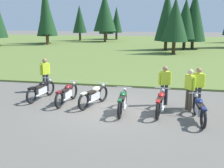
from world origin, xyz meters
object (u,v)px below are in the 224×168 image
(motorcycle_navy, at_px, (199,109))
(motorcycle_red, at_px, (160,102))
(rider_in_hivis_vest, at_px, (165,83))
(motorcycle_british_green, at_px, (122,101))
(rider_near_row_end, at_px, (198,85))
(motorcycle_cream, at_px, (94,95))
(motorcycle_maroon, at_px, (67,93))
(rider_checking_bike, at_px, (45,73))
(motorcycle_black, at_px, (41,90))
(rider_with_back_turned, at_px, (190,87))

(motorcycle_navy, bearing_deg, motorcycle_red, 158.29)
(rider_in_hivis_vest, bearing_deg, motorcycle_british_green, -141.25)
(rider_near_row_end, distance_m, rider_in_hivis_vest, 1.33)
(motorcycle_navy, bearing_deg, rider_near_row_end, 87.23)
(motorcycle_cream, distance_m, rider_near_row_end, 4.26)
(motorcycle_cream, relative_size, motorcycle_red, 0.96)
(motorcycle_navy, distance_m, rider_near_row_end, 1.60)
(motorcycle_british_green, bearing_deg, motorcycle_navy, -8.01)
(rider_near_row_end, bearing_deg, motorcycle_maroon, -175.46)
(rider_in_hivis_vest, bearing_deg, rider_checking_bike, 169.30)
(motorcycle_maroon, relative_size, motorcycle_cream, 1.05)
(motorcycle_black, relative_size, motorcycle_red, 0.99)
(motorcycle_cream, xyz_separation_m, rider_checking_bike, (-2.95, 1.76, 0.51))
(motorcycle_british_green, xyz_separation_m, rider_with_back_turned, (2.55, 0.69, 0.51))
(motorcycle_black, bearing_deg, rider_with_back_turned, -3.35)
(motorcycle_black, height_order, motorcycle_navy, same)
(motorcycle_british_green, relative_size, motorcycle_navy, 1.00)
(motorcycle_black, relative_size, motorcycle_navy, 0.99)
(motorcycle_cream, distance_m, motorcycle_red, 2.79)
(motorcycle_cream, height_order, rider_in_hivis_vest, rider_in_hivis_vest)
(rider_near_row_end, bearing_deg, motorcycle_navy, -92.77)
(motorcycle_maroon, bearing_deg, motorcycle_red, -7.73)
(motorcycle_maroon, bearing_deg, rider_with_back_turned, -0.05)
(rider_near_row_end, bearing_deg, rider_with_back_turned, -128.98)
(motorcycle_black, relative_size, rider_near_row_end, 1.25)
(rider_in_hivis_vest, bearing_deg, rider_near_row_end, -6.31)
(motorcycle_navy, xyz_separation_m, rider_in_hivis_vest, (-1.25, 1.66, 0.51))
(rider_near_row_end, height_order, rider_in_hivis_vest, same)
(motorcycle_red, bearing_deg, motorcycle_cream, 170.64)
(rider_near_row_end, bearing_deg, motorcycle_british_green, -158.85)
(motorcycle_navy, bearing_deg, rider_with_back_turned, 104.42)
(motorcycle_red, bearing_deg, rider_with_back_turned, 26.05)
(rider_with_back_turned, bearing_deg, motorcycle_navy, -75.58)
(motorcycle_black, xyz_separation_m, rider_checking_bike, (-0.38, 1.31, 0.51))
(motorcycle_cream, bearing_deg, rider_checking_bike, 149.15)
(motorcycle_maroon, relative_size, motorcycle_navy, 1.00)
(motorcycle_black, bearing_deg, motorcycle_cream, -10.08)
(motorcycle_cream, height_order, rider_near_row_end, rider_near_row_end)
(motorcycle_black, height_order, motorcycle_maroon, same)
(motorcycle_red, distance_m, rider_in_hivis_vest, 1.23)
(motorcycle_navy, distance_m, rider_in_hivis_vest, 2.14)
(motorcycle_british_green, bearing_deg, motorcycle_maroon, 164.73)
(motorcycle_maroon, distance_m, rider_in_hivis_vest, 4.18)
(motorcycle_black, distance_m, motorcycle_navy, 6.86)
(rider_near_row_end, height_order, rider_with_back_turned, same)
(motorcycle_navy, bearing_deg, rider_checking_bike, 158.67)
(rider_near_row_end, bearing_deg, rider_in_hivis_vest, 173.69)
(motorcycle_maroon, distance_m, motorcycle_cream, 1.23)
(motorcycle_black, height_order, motorcycle_cream, same)
(motorcycle_british_green, bearing_deg, motorcycle_red, 5.91)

